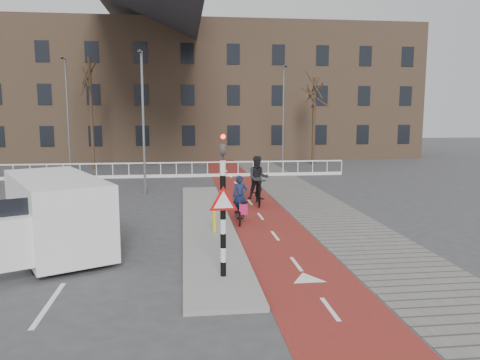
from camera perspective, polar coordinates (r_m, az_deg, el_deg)
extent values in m
plane|color=#38383A|center=(13.84, -0.25, -9.17)|extent=(120.00, 120.00, 0.00)
cube|color=maroon|center=(23.68, 0.54, -1.83)|extent=(2.50, 60.00, 0.01)
cube|color=slate|center=(24.20, 7.13, -1.67)|extent=(3.00, 60.00, 0.01)
cube|color=gray|center=(17.62, -4.04, -5.18)|extent=(1.80, 16.00, 0.12)
cylinder|color=black|center=(11.45, -2.08, -4.79)|extent=(0.14, 0.14, 2.88)
imported|color=black|center=(11.18, -2.13, 4.43)|extent=(0.13, 0.16, 0.80)
cylinder|color=#FF0C05|center=(11.03, -2.07, 5.31)|extent=(0.11, 0.02, 0.11)
cylinder|color=yellow|center=(15.91, -3.14, -4.75)|extent=(0.12, 0.12, 0.90)
imported|color=black|center=(17.67, 0.00, -3.80)|extent=(0.77, 1.76, 0.89)
imported|color=#131E3E|center=(17.56, 0.00, -1.98)|extent=(0.60, 0.43, 1.56)
cube|color=#BD1A53|center=(17.11, 0.41, -3.60)|extent=(0.32, 0.22, 0.37)
imported|color=black|center=(21.01, 2.21, -1.37)|extent=(0.75, 2.13, 1.26)
imported|color=black|center=(20.92, 2.22, 0.25)|extent=(1.01, 0.82, 1.97)
cube|color=white|center=(15.02, -21.49, -3.60)|extent=(4.20, 5.65, 2.10)
cube|color=#309620|center=(15.34, -25.32, -3.97)|extent=(1.49, 3.03, 0.55)
cube|color=#309620|center=(14.81, -17.48, -3.97)|extent=(1.49, 3.03, 0.55)
cube|color=black|center=(12.80, -24.12, -3.91)|extent=(1.72, 0.88, 0.90)
cylinder|color=black|center=(13.36, -23.53, -8.87)|extent=(0.56, 0.78, 0.74)
cylinder|color=black|center=(13.74, -16.09, -8.04)|extent=(0.56, 0.78, 0.74)
cylinder|color=black|center=(16.79, -25.58, -5.58)|extent=(0.56, 0.78, 0.74)
cylinder|color=black|center=(17.09, -19.61, -5.01)|extent=(0.56, 0.78, 0.74)
cube|color=silver|center=(30.49, -13.43, 2.00)|extent=(28.00, 0.08, 0.08)
cube|color=silver|center=(30.59, -13.37, 0.42)|extent=(28.00, 0.10, 0.20)
cube|color=#7F6047|center=(45.18, -8.93, 10.49)|extent=(46.00, 10.00, 12.00)
cylinder|color=#322516|center=(36.01, -17.66, 7.67)|extent=(0.23, 0.23, 8.06)
cylinder|color=#322516|center=(38.05, 8.99, 7.08)|extent=(0.26, 0.26, 6.88)
cylinder|color=slate|center=(24.08, -11.70, 6.70)|extent=(0.12, 0.12, 7.14)
cylinder|color=slate|center=(36.88, -20.26, 7.58)|extent=(0.12, 0.12, 8.09)
cylinder|color=slate|center=(36.26, 5.29, 7.70)|extent=(0.12, 0.12, 7.65)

